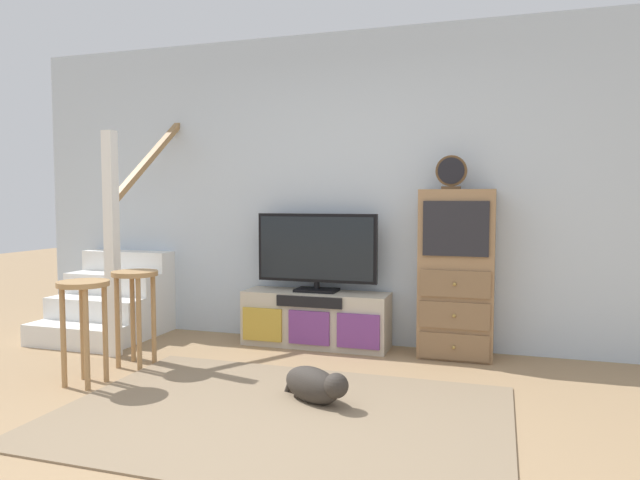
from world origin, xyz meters
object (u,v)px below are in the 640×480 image
media_console (316,319)px  television (317,250)px  desk_clock (451,172)px  dog (315,385)px  bar_stool_far (135,296)px  side_cabinet (457,274)px  bar_stool_near (84,308)px

media_console → television: television is taller
desk_clock → dog: 2.02m
television → bar_stool_far: bearing=-138.2°
television → side_cabinet: side_cabinet is taller
desk_clock → dog: size_ratio=0.53×
media_console → bar_stool_far: size_ratio=1.75×
television → bar_stool_near: bearing=-128.3°
side_cabinet → desk_clock: (-0.05, -0.01, 0.80)m
side_cabinet → bar_stool_near: (-2.35, -1.47, -0.14)m
bar_stool_near → bar_stool_far: 0.49m
bar_stool_near → side_cabinet: bearing=32.1°
side_cabinet → desk_clock: bearing=-163.8°
media_console → side_cabinet: (1.17, 0.01, 0.43)m
media_console → bar_stool_far: bearing=-138.9°
desk_clock → bar_stool_near: (-2.30, -1.46, -0.94)m
media_console → television: size_ratio=1.19×
bar_stool_far → bar_stool_near: bearing=-96.9°
television → bar_stool_far: 1.52m
side_cabinet → bar_stool_near: size_ratio=1.88×
media_console → bar_stool_near: 1.90m
media_console → desk_clock: size_ratio=4.73×
television → dog: bearing=-72.4°
desk_clock → bar_stool_far: (-2.24, -0.97, -0.94)m
media_console → side_cabinet: 1.25m
bar_stool_far → dog: bar_stool_far is taller
television → bar_stool_near: television is taller
bar_stool_near → dog: (1.61, 0.12, -0.41)m
side_cabinet → desk_clock: 0.81m
side_cabinet → bar_stool_far: 2.49m
television → desk_clock: bearing=-1.5°
television → desk_clock: (1.12, -0.03, 0.65)m
media_console → dog: media_console is taller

